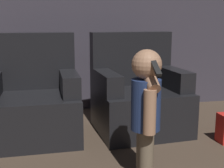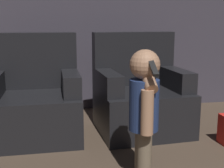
{
  "view_description": "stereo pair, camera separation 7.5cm",
  "coord_description": "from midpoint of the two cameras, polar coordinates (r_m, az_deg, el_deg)",
  "views": [
    {
      "loc": [
        -0.56,
        0.61,
        1.12
      ],
      "look_at": [
        -0.06,
        3.06,
        0.6
      ],
      "focal_mm": 50.0,
      "sensor_mm": 36.0,
      "label": 1
    },
    {
      "loc": [
        -0.49,
        0.6,
        1.12
      ],
      "look_at": [
        -0.06,
        3.06,
        0.6
      ],
      "focal_mm": 50.0,
      "sensor_mm": 36.0,
      "label": 2
    }
  ],
  "objects": [
    {
      "name": "person_toddler",
      "position": [
        2.14,
        6.94,
        -3.88
      ],
      "size": [
        0.2,
        0.36,
        0.93
      ],
      "rotation": [
        0.0,
        0.0,
        -1.68
      ],
      "color": "brown",
      "rests_on": "ground_plane"
    },
    {
      "name": "wall_back",
      "position": [
        3.94,
        -2.29,
        14.23
      ],
      "size": [
        8.4,
        0.05,
        2.6
      ],
      "color": "#3D3842",
      "rests_on": "ground_plane"
    },
    {
      "name": "armchair_right",
      "position": [
        3.21,
        5.88,
        -2.46
      ],
      "size": [
        0.93,
        0.84,
        1.0
      ],
      "rotation": [
        0.0,
        0.0,
        0.08
      ],
      "color": "black",
      "rests_on": "ground_plane"
    },
    {
      "name": "armchair_left",
      "position": [
        3.1,
        -13.42,
        -3.23
      ],
      "size": [
        0.88,
        0.79,
        1.0
      ],
      "rotation": [
        0.0,
        0.0,
        0.02
      ],
      "color": "black",
      "rests_on": "ground_plane"
    }
  ]
}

